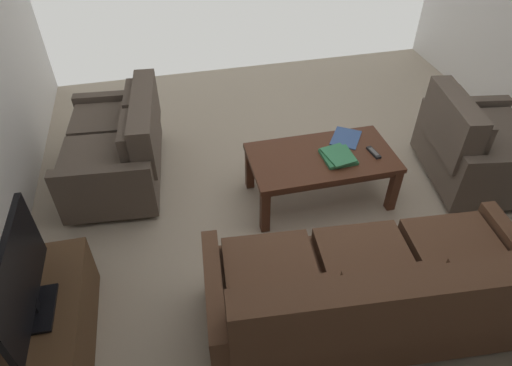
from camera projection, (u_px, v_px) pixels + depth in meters
ground_plane at (318, 211)px, 3.78m from camera, size 4.85×5.54×0.01m
sofa_main at (371, 294)px, 2.71m from camera, size 2.05×0.98×0.83m
loveseat_near at (119, 146)px, 3.90m from camera, size 0.89×1.31×0.80m
coffee_table at (321, 162)px, 3.66m from camera, size 1.18×0.64×0.45m
tv_stand at (48, 331)px, 2.68m from camera, size 0.48×1.07×0.43m
flat_tv at (20, 281)px, 2.36m from camera, size 0.21×0.83×0.54m
armchair_side at (475, 147)px, 3.87m from camera, size 0.98×1.10×0.84m
book_stack at (338, 156)px, 3.58m from camera, size 0.25×0.30×0.04m
tv_remote at (374, 152)px, 3.63m from camera, size 0.07×0.16×0.02m
loose_magazine at (346, 138)px, 3.80m from camera, size 0.34×0.36×0.01m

